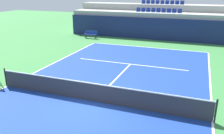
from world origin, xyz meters
TOP-DOWN VIEW (x-y plane):
  - ground_plane at (0.00, 0.00)m, footprint 80.00×80.00m
  - court_surface at (0.00, 0.00)m, footprint 11.00×24.00m
  - baseline_far at (0.00, 11.95)m, footprint 11.00×0.10m
  - sideline_left at (-5.45, 0.00)m, footprint 0.10×24.00m
  - sideline_right at (5.45, 0.00)m, footprint 0.10×24.00m
  - service_line_far at (0.00, 6.40)m, footprint 8.26×0.10m
  - centre_service_line at (0.00, 3.20)m, footprint 0.10×6.40m
  - back_wall at (0.00, 15.71)m, footprint 19.90×0.30m
  - stands_tier_lower at (0.00, 17.06)m, footprint 19.90×2.40m
  - stands_tier_upper at (0.00, 19.46)m, footprint 19.90×2.40m
  - seating_row_lower at (-0.00, 17.16)m, footprint 5.01×0.44m
  - seating_row_upper at (-0.00, 19.56)m, footprint 5.01×0.44m
  - tennis_net at (0.00, 0.00)m, footprint 11.08×0.08m
  - player_bench at (-6.81, 13.96)m, footprint 1.50×0.40m

SIDE VIEW (x-z plane):
  - ground_plane at x=0.00m, z-range 0.00..0.00m
  - court_surface at x=0.00m, z-range 0.00..0.01m
  - baseline_far at x=0.00m, z-range 0.01..0.01m
  - sideline_left at x=-5.45m, z-range 0.01..0.01m
  - sideline_right at x=5.45m, z-range 0.01..0.01m
  - service_line_far at x=0.00m, z-range 0.01..0.01m
  - centre_service_line at x=0.00m, z-range 0.01..0.01m
  - player_bench at x=-6.81m, z-range 0.08..0.93m
  - tennis_net at x=0.00m, z-range -0.03..1.04m
  - back_wall at x=0.00m, z-range 0.00..2.33m
  - stands_tier_lower at x=0.00m, z-range 0.00..2.81m
  - stands_tier_upper at x=0.00m, z-range 0.00..3.54m
  - seating_row_lower at x=0.00m, z-range 2.71..3.15m
  - seating_row_upper at x=0.00m, z-range 3.45..3.89m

